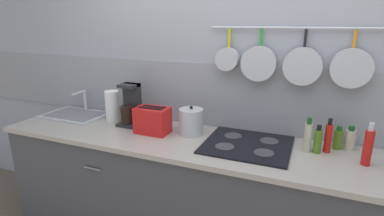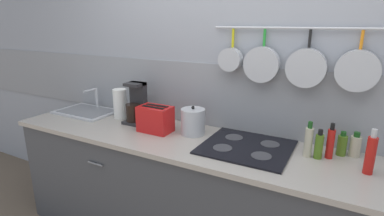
# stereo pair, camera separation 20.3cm
# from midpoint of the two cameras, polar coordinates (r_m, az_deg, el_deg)

# --- Properties ---
(wall_back) EXTENTS (7.20, 0.16, 2.60)m
(wall_back) POSITION_cam_midpoint_polar(r_m,az_deg,el_deg) (2.26, 11.78, 4.81)
(wall_back) COLOR #999EA8
(wall_back) RESTS_ON ground_plane
(cabinet_base) EXTENTS (3.32, 0.64, 0.87)m
(cabinet_base) POSITION_cam_midpoint_polar(r_m,az_deg,el_deg) (2.26, 7.53, -18.19)
(cabinet_base) COLOR #3F4247
(cabinet_base) RESTS_ON ground_plane
(countertop) EXTENTS (3.36, 0.66, 0.03)m
(countertop) POSITION_cam_midpoint_polar(r_m,az_deg,el_deg) (2.04, 7.99, -7.61)
(countertop) COLOR #A59E93
(countertop) RESTS_ON cabinet_base
(sink_basin) EXTENTS (0.53, 0.37, 0.20)m
(sink_basin) POSITION_cam_midpoint_polar(r_m,az_deg,el_deg) (2.87, -17.51, -0.50)
(sink_basin) COLOR #B7BABF
(sink_basin) RESTS_ON countertop
(paper_towel_roll) EXTENTS (0.12, 0.12, 0.25)m
(paper_towel_roll) POSITION_cam_midpoint_polar(r_m,az_deg,el_deg) (2.60, -11.36, 0.78)
(paper_towel_roll) COLOR white
(paper_towel_roll) RESTS_ON countertop
(coffee_maker) EXTENTS (0.15, 0.17, 0.33)m
(coffee_maker) POSITION_cam_midpoint_polar(r_m,az_deg,el_deg) (2.46, -8.27, 0.31)
(coffee_maker) COLOR #262628
(coffee_maker) RESTS_ON countertop
(toaster) EXTENTS (0.26, 0.16, 0.20)m
(toaster) POSITION_cam_midpoint_polar(r_m,az_deg,el_deg) (2.24, -4.44, -2.14)
(toaster) COLOR red
(toaster) RESTS_ON countertop
(kettle) EXTENTS (0.18, 0.18, 0.21)m
(kettle) POSITION_cam_midpoint_polar(r_m,az_deg,el_deg) (2.19, 2.84, -2.63)
(kettle) COLOR #B7BABF
(kettle) RESTS_ON countertop
(cooktop) EXTENTS (0.57, 0.52, 0.01)m
(cooktop) POSITION_cam_midpoint_polar(r_m,az_deg,el_deg) (2.03, 13.22, -7.28)
(cooktop) COLOR black
(cooktop) RESTS_ON countertop
(bottle_olive_oil) EXTENTS (0.05, 0.05, 0.22)m
(bottle_olive_oil) POSITION_cam_midpoint_polar(r_m,az_deg,el_deg) (2.00, 24.08, -5.87)
(bottle_olive_oil) COLOR #BFB799
(bottle_olive_oil) RESTS_ON countertop
(bottle_vinegar) EXTENTS (0.05, 0.05, 0.18)m
(bottle_vinegar) POSITION_cam_midpoint_polar(r_m,az_deg,el_deg) (2.00, 25.76, -6.55)
(bottle_vinegar) COLOR #4C721E
(bottle_vinegar) RESTS_ON countertop
(bottle_hot_sauce) EXTENTS (0.04, 0.04, 0.22)m
(bottle_hot_sauce) POSITION_cam_midpoint_polar(r_m,az_deg,el_deg) (2.03, 27.53, -5.97)
(bottle_hot_sauce) COLOR red
(bottle_hot_sauce) RESTS_ON countertop
(bottle_sesame_oil) EXTENTS (0.06, 0.06, 0.15)m
(bottle_sesame_oil) POSITION_cam_midpoint_polar(r_m,az_deg,el_deg) (2.12, 29.18, -6.19)
(bottle_sesame_oil) COLOR #4C721E
(bottle_sesame_oil) RESTS_ON countertop
(bottle_cooking_wine) EXTENTS (0.06, 0.06, 0.16)m
(bottle_cooking_wine) POSITION_cam_midpoint_polar(r_m,az_deg,el_deg) (2.14, 31.11, -6.23)
(bottle_cooking_wine) COLOR #BFB799
(bottle_cooking_wine) RESTS_ON countertop
(bottle_dish_soap) EXTENTS (0.05, 0.05, 0.26)m
(bottle_dish_soap) POSITION_cam_midpoint_polar(r_m,az_deg,el_deg) (1.94, 33.54, -7.43)
(bottle_dish_soap) COLOR red
(bottle_dish_soap) RESTS_ON countertop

